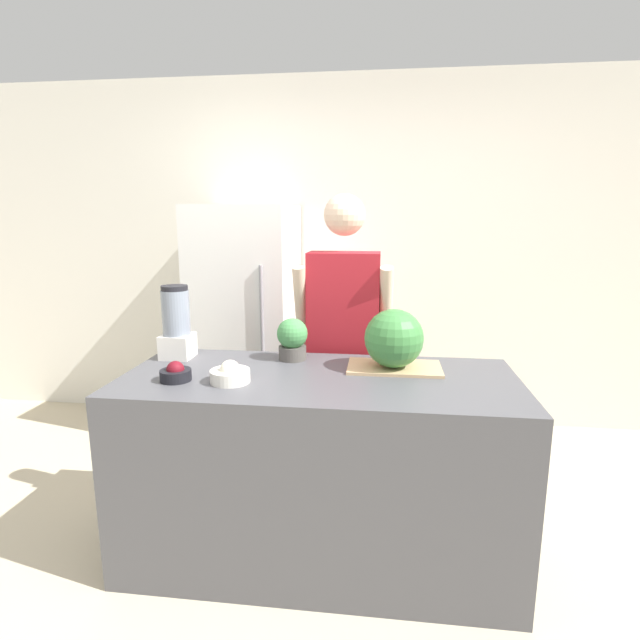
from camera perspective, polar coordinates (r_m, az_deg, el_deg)
The scene contains 11 objects.
ground_plane at distance 2.37m, azimuth -1.46°, elevation -30.31°, with size 14.00×14.00×0.00m, color beige.
wall_back at distance 3.85m, azimuth 3.11°, elevation 7.43°, with size 8.00×0.06×2.60m.
counter_island at distance 2.43m, azimuth -0.12°, elevation -16.42°, with size 1.77×0.76×0.89m.
refrigerator at distance 3.63m, azimuth -8.31°, elevation -0.39°, with size 0.67×0.75×1.67m.
person at distance 2.79m, azimuth 2.67°, elevation -2.87°, with size 0.53×0.27×1.71m.
cutting_board at distance 2.38m, azimuth 8.48°, elevation -5.38°, with size 0.44×0.25×0.01m.
watermelon at distance 2.33m, azimuth 8.45°, elevation -2.10°, with size 0.27×0.27×0.27m.
bowl_cherries at distance 2.27m, azimuth -16.18°, elevation -5.87°, with size 0.14×0.14×0.09m.
bowl_cream at distance 2.20m, azimuth -10.24°, elevation -6.12°, with size 0.17×0.17×0.10m.
blender at distance 2.60m, azimuth -16.09°, elevation -0.40°, with size 0.15×0.15×0.37m.
potted_plant at distance 2.49m, azimuth -3.18°, elevation -2.14°, with size 0.15×0.15×0.21m.
Camera 1 is at (0.27, -1.74, 1.59)m, focal length 28.00 mm.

